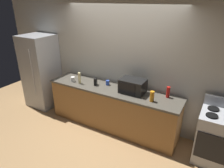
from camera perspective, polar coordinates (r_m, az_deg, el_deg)
ground_plane at (r=4.27m, az=-2.77°, el=-14.32°), size 8.00×8.00×0.00m
back_wall at (r=4.27m, az=2.77°, el=6.22°), size 6.40×0.10×2.70m
counter_run at (r=4.30m, az=0.00°, el=-6.73°), size 2.84×0.64×0.90m
refrigerator at (r=5.34m, az=-19.46°, el=3.38°), size 0.72×0.73×1.80m
stove_range at (r=3.87m, az=27.37°, el=-13.31°), size 0.60×0.61×1.08m
microwave at (r=3.89m, az=5.89°, el=-0.55°), size 0.48×0.35×0.27m
cordless_phone at (r=4.24m, az=-4.69°, el=0.67°), size 0.09×0.12×0.15m
bottle_hand_soap at (r=4.34m, az=-9.21°, el=1.66°), size 0.06×0.06×0.24m
bottle_dish_soap at (r=3.63m, az=11.28°, el=-3.45°), size 0.08×0.08×0.19m
bottle_hot_sauce at (r=3.84m, az=15.61°, el=-2.23°), size 0.07×0.07×0.21m
mug_white at (r=4.50m, az=-11.05°, el=1.35°), size 0.09×0.09×0.11m
mug_blue at (r=4.24m, az=-1.26°, el=0.39°), size 0.08×0.08×0.10m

